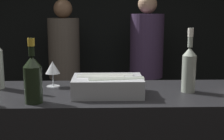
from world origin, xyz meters
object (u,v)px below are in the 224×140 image
Objects in this scene: ice_bin_with_bottles at (108,85)px; champagne_bottle at (33,78)px; white_wine_bottle at (189,67)px; person_in_hoodie at (65,63)px; person_blond_tee at (146,62)px; wine_glass at (53,68)px.

ice_bin_with_bottles is 1.19× the size of champagne_bottle.
champagne_bottle is at bearing -167.15° from white_wine_bottle.
person_blond_tee is (0.94, -0.10, 0.03)m from person_in_hoodie.
wine_glass is (-0.33, 0.19, 0.06)m from ice_bin_with_bottles.
white_wine_bottle is 0.21× the size of person_blond_tee.
person_in_hoodie is 0.97× the size of person_blond_tee.
wine_glass is at bearing 149.17° from ice_bin_with_bottles.
ice_bin_with_bottles is 0.40m from champagne_bottle.
champagne_bottle is at bearing 147.82° from person_blond_tee.
ice_bin_with_bottles is 0.38m from wine_glass.
person_in_hoodie is (-0.10, 2.06, -0.28)m from champagne_bottle.
person_in_hoodie reaches higher than champagne_bottle.
wine_glass is 1.76m from person_in_hoodie.
person_blond_tee is (0.83, 1.96, -0.25)m from champagne_bottle.
person_in_hoodie reaches higher than ice_bin_with_bottles.
ice_bin_with_bottles is at bearing -30.83° from wine_glass.
person_in_hoodie is (-0.15, 1.73, -0.26)m from wine_glass.
champagne_bottle is 0.19× the size of person_blond_tee.
champagne_bottle reaches higher than ice_bin_with_bottles.
white_wine_bottle is 1.79m from person_blond_tee.
person_in_hoodie is 0.94m from person_blond_tee.
person_in_hoodie is at bearing 74.65° from person_blond_tee.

